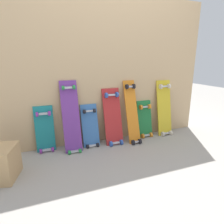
% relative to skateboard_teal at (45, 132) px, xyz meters
% --- Properties ---
extents(ground_plane, '(12.00, 12.00, 0.00)m').
position_rel_skateboard_teal_xyz_m(ground_plane, '(0.85, 0.00, -0.25)').
color(ground_plane, '#9E9991').
extents(plywood_wall_panel, '(2.83, 0.04, 1.88)m').
position_rel_skateboard_teal_xyz_m(plywood_wall_panel, '(0.85, 0.07, 0.69)').
color(plywood_wall_panel, tan).
rests_on(plywood_wall_panel, ground).
extents(skateboard_teal, '(0.22, 0.14, 0.63)m').
position_rel_skateboard_teal_xyz_m(skateboard_teal, '(0.00, 0.00, 0.00)').
color(skateboard_teal, '#197A7F').
rests_on(skateboard_teal, ground).
extents(skateboard_purple, '(0.21, 0.29, 0.92)m').
position_rel_skateboard_teal_xyz_m(skateboard_purple, '(0.31, -0.08, 0.14)').
color(skateboard_purple, '#6B338C').
rests_on(skateboard_purple, ground).
extents(skateboard_blue, '(0.21, 0.21, 0.61)m').
position_rel_skateboard_teal_xyz_m(skateboard_blue, '(0.56, -0.04, -0.01)').
color(skateboard_blue, '#386BAD').
rests_on(skateboard_blue, ground).
extents(skateboard_red, '(0.24, 0.27, 0.79)m').
position_rel_skateboard_teal_xyz_m(skateboard_red, '(0.86, -0.07, 0.08)').
color(skateboard_red, '#B22626').
rests_on(skateboard_red, ground).
extents(skateboard_orange, '(0.16, 0.33, 0.89)m').
position_rel_skateboard_teal_xyz_m(skateboard_orange, '(1.13, -0.10, 0.13)').
color(skateboard_orange, orange).
rests_on(skateboard_orange, ground).
extents(skateboard_green, '(0.22, 0.18, 0.58)m').
position_rel_skateboard_teal_xyz_m(skateboard_green, '(1.38, -0.02, -0.02)').
color(skateboard_green, '#1E7238').
rests_on(skateboard_green, ground).
extents(skateboard_yellow, '(0.23, 0.22, 0.86)m').
position_rel_skateboard_teal_xyz_m(skateboard_yellow, '(1.69, -0.04, 0.12)').
color(skateboard_yellow, gold).
rests_on(skateboard_yellow, ground).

